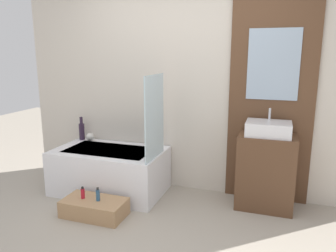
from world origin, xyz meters
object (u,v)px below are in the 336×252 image
wooden_step_bench (94,208)px  bottle_soap_primary (83,193)px  bottle_soap_secondary (98,195)px  vase_tall_dark (82,130)px  bathtub (110,170)px  sink (268,129)px  vase_round_light (90,137)px

wooden_step_bench → bottle_soap_primary: bottle_soap_primary is taller
wooden_step_bench → bottle_soap_secondary: (0.05, 0.00, 0.15)m
vase_tall_dark → bottle_soap_primary: 1.16m
bathtub → bottle_soap_primary: bearing=-88.6°
sink → bathtub: bearing=-174.7°
sink → bottle_soap_secondary: size_ratio=3.22×
wooden_step_bench → sink: bearing=25.2°
wooden_step_bench → vase_tall_dark: size_ratio=2.13×
bathtub → vase_round_light: size_ratio=12.38×
wooden_step_bench → bottle_soap_primary: bearing=-180.0°
sink → vase_tall_dark: sink is taller
bathtub → sink: sink is taller
wooden_step_bench → vase_tall_dark: (-0.71, 0.91, 0.56)m
vase_round_light → bottle_soap_primary: bearing=-63.5°
vase_round_light → bottle_soap_secondary: size_ratio=0.74×
vase_tall_dark → bottle_soap_primary: size_ratio=2.44×
bathtub → sink: bearing=5.3°
bathtub → wooden_step_bench: bathtub is taller
vase_tall_dark → vase_round_light: vase_tall_dark is taller
bathtub → bottle_soap_secondary: (0.19, -0.61, -0.03)m
bathtub → bottle_soap_primary: size_ratio=10.39×
bathtub → bottle_soap_secondary: size_ratio=9.19×
wooden_step_bench → vase_round_light: 1.17m
bottle_soap_primary → bottle_soap_secondary: bottle_soap_secondary is taller
vase_round_light → bottle_soap_primary: size_ratio=0.84×
sink → bottle_soap_secondary: bearing=-154.1°
bottle_soap_primary → sink: bearing=23.6°
vase_round_light → sink: bearing=-3.0°
sink → vase_tall_dark: size_ratio=1.49×
bottle_soap_secondary → sink: bearing=25.9°
sink → bottle_soap_secondary: (-1.60, -0.78, -0.64)m
wooden_step_bench → vase_tall_dark: vase_tall_dark is taller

